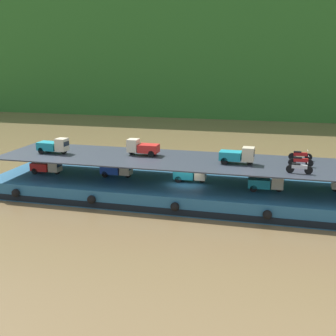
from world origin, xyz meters
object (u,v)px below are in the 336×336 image
at_px(mini_truck_lower_aft, 117,169).
at_px(mini_truck_upper_mid, 142,147).
at_px(cargo_barge, 187,192).
at_px(mini_truck_lower_stern, 47,166).
at_px(mini_truck_upper_stern, 54,146).
at_px(motorcycle_upper_port, 299,168).
at_px(motorcycle_upper_stbd, 300,155).
at_px(mini_truck_lower_mid, 191,174).
at_px(mini_truck_upper_fore, 237,155).
at_px(mini_truck_lower_fore, 266,182).
at_px(motorcycle_upper_centre, 301,161).

distance_m(mini_truck_lower_aft, mini_truck_upper_mid, 3.03).
height_order(cargo_barge, mini_truck_lower_stern, mini_truck_lower_stern).
bearing_deg(mini_truck_upper_stern, mini_truck_lower_aft, 8.69).
height_order(mini_truck_lower_aft, mini_truck_upper_stern, mini_truck_upper_stern).
xyz_separation_m(mini_truck_upper_stern, motorcycle_upper_port, (20.77, -1.73, -0.26)).
bearing_deg(mini_truck_upper_mid, mini_truck_lower_stern, -173.81).
bearing_deg(mini_truck_lower_stern, motorcycle_upper_port, -5.25).
distance_m(mini_truck_upper_stern, motorcycle_upper_stbd, 21.18).
distance_m(mini_truck_upper_stern, mini_truck_upper_mid, 7.93).
bearing_deg(mini_truck_lower_mid, mini_truck_upper_stern, -175.76).
xyz_separation_m(mini_truck_lower_stern, motorcycle_upper_port, (21.73, -2.00, 1.74)).
bearing_deg(mini_truck_upper_stern, mini_truck_lower_stern, 164.56).
height_order(mini_truck_upper_fore, motorcycle_upper_stbd, mini_truck_upper_fore).
distance_m(mini_truck_upper_fore, motorcycle_upper_stbd, 5.50).
height_order(mini_truck_lower_aft, mini_truck_upper_mid, mini_truck_upper_mid).
bearing_deg(motorcycle_upper_stbd, mini_truck_upper_mid, -173.90).
height_order(mini_truck_lower_fore, motorcycle_upper_port, motorcycle_upper_port).
xyz_separation_m(mini_truck_lower_fore, mini_truck_upper_mid, (-10.65, 1.34, 2.00)).
bearing_deg(motorcycle_upper_centre, mini_truck_lower_mid, 177.01).
relative_size(cargo_barge, mini_truck_upper_fore, 12.29).
height_order(cargo_barge, mini_truck_lower_fore, mini_truck_lower_fore).
bearing_deg(mini_truck_lower_mid, mini_truck_upper_fore, -10.96).
distance_m(mini_truck_lower_mid, mini_truck_upper_stern, 12.39).
relative_size(mini_truck_lower_aft, motorcycle_upper_port, 1.46).
height_order(mini_truck_lower_mid, motorcycle_upper_centre, motorcycle_upper_centre).
bearing_deg(mini_truck_lower_mid, cargo_barge, -116.91).
bearing_deg(cargo_barge, mini_truck_lower_stern, -179.30).
distance_m(mini_truck_lower_mid, mini_truck_upper_fore, 4.47).
distance_m(cargo_barge, mini_truck_upper_stern, 12.45).
relative_size(cargo_barge, mini_truck_upper_mid, 12.33).
height_order(mini_truck_lower_stern, mini_truck_lower_aft, same).
bearing_deg(mini_truck_lower_fore, motorcycle_upper_centre, 12.99).
xyz_separation_m(motorcycle_upper_centre, motorcycle_upper_stbd, (0.06, 2.18, 0.00)).
height_order(mini_truck_upper_mid, motorcycle_upper_stbd, mini_truck_upper_mid).
height_order(mini_truck_lower_fore, mini_truck_upper_stern, mini_truck_upper_stern).
bearing_deg(mini_truck_upper_mid, mini_truck_lower_fore, -7.19).
xyz_separation_m(mini_truck_lower_stern, mini_truck_upper_stern, (0.96, -0.27, 2.00)).
relative_size(cargo_barge, motorcycle_upper_stbd, 17.84).
xyz_separation_m(mini_truck_lower_mid, mini_truck_upper_fore, (3.92, -0.76, 2.00)).
relative_size(mini_truck_lower_aft, mini_truck_lower_fore, 1.00).
distance_m(mini_truck_lower_stern, motorcycle_upper_centre, 21.99).
distance_m(mini_truck_lower_stern, mini_truck_upper_fore, 17.20).
bearing_deg(motorcycle_upper_port, mini_truck_lower_aft, 170.33).
relative_size(mini_truck_lower_fore, mini_truck_upper_stern, 0.99).
height_order(mini_truck_lower_stern, mini_truck_lower_fore, same).
bearing_deg(cargo_barge, motorcycle_upper_stbd, 13.68).
distance_m(motorcycle_upper_centre, motorcycle_upper_stbd, 2.18).
bearing_deg(motorcycle_upper_centre, mini_truck_lower_aft, 178.48).
distance_m(mini_truck_lower_stern, mini_truck_lower_fore, 19.45).
bearing_deg(mini_truck_lower_aft, cargo_barge, -3.89).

